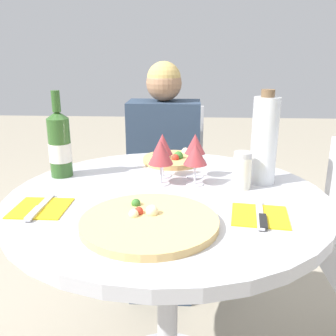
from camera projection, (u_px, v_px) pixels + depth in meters
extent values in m
cylinder|color=#B2B2B7|center=(167.00, 299.00, 1.30)|extent=(0.07, 0.07, 0.71)
cylinder|color=#B7B7BC|center=(167.00, 199.00, 1.18)|extent=(1.00, 1.00, 0.04)
cylinder|color=silver|center=(165.00, 267.00, 2.17)|extent=(0.38, 0.38, 0.01)
cylinder|color=silver|center=(164.00, 236.00, 2.11)|extent=(0.06, 0.06, 0.41)
cube|color=silver|center=(164.00, 200.00, 2.04)|extent=(0.42, 0.42, 0.03)
cube|color=silver|center=(166.00, 147.00, 2.16)|extent=(0.42, 0.02, 0.47)
cube|color=#28384C|center=(162.00, 249.00, 1.94)|extent=(0.31, 0.34, 0.44)
cube|color=#28384C|center=(164.00, 151.00, 1.96)|extent=(0.37, 0.22, 0.52)
sphere|color=#997051|center=(164.00, 83.00, 1.86)|extent=(0.18, 0.18, 0.18)
sphere|color=tan|center=(164.00, 79.00, 1.85)|extent=(0.17, 0.17, 0.17)
cylinder|color=#DBB26B|center=(149.00, 222.00, 0.96)|extent=(0.36, 0.36, 0.02)
sphere|color=beige|center=(134.00, 214.00, 0.97)|extent=(0.03, 0.03, 0.03)
sphere|color=beige|center=(152.00, 211.00, 0.98)|extent=(0.03, 0.03, 0.03)
sphere|color=#336B28|center=(136.00, 203.00, 1.04)|extent=(0.03, 0.03, 0.03)
sphere|color=#B22D1E|center=(139.00, 212.00, 0.98)|extent=(0.03, 0.03, 0.03)
cylinder|color=tan|center=(173.00, 160.00, 1.51)|extent=(0.24, 0.24, 0.02)
sphere|color=beige|center=(186.00, 152.00, 1.56)|extent=(0.03, 0.03, 0.03)
sphere|color=beige|center=(165.00, 155.00, 1.50)|extent=(0.04, 0.04, 0.04)
sphere|color=#B22D1E|center=(175.00, 158.00, 1.47)|extent=(0.03, 0.03, 0.03)
sphere|color=#336B28|center=(178.00, 156.00, 1.49)|extent=(0.04, 0.04, 0.04)
cylinder|color=#2D5623|center=(60.00, 148.00, 1.32)|extent=(0.08, 0.08, 0.21)
cone|color=#2D5623|center=(57.00, 115.00, 1.28)|extent=(0.08, 0.08, 0.03)
cylinder|color=#2D5623|center=(56.00, 101.00, 1.27)|extent=(0.03, 0.03, 0.07)
cylinder|color=silver|center=(60.00, 152.00, 1.32)|extent=(0.08, 0.08, 0.07)
cylinder|color=silver|center=(264.00, 141.00, 1.24)|extent=(0.09, 0.09, 0.29)
cylinder|color=brown|center=(268.00, 93.00, 1.19)|extent=(0.04, 0.04, 0.02)
cylinder|color=silver|center=(242.00, 173.00, 1.21)|extent=(0.06, 0.06, 0.10)
cylinder|color=#B2B2B7|center=(243.00, 155.00, 1.19)|extent=(0.06, 0.06, 0.02)
cylinder|color=silver|center=(195.00, 184.00, 1.26)|extent=(0.06, 0.06, 0.00)
cylinder|color=silver|center=(195.00, 174.00, 1.25)|extent=(0.01, 0.01, 0.07)
cone|color=#9E383D|center=(195.00, 154.00, 1.23)|extent=(0.08, 0.08, 0.07)
cylinder|color=silver|center=(161.00, 183.00, 1.26)|extent=(0.06, 0.06, 0.00)
cylinder|color=silver|center=(161.00, 173.00, 1.25)|extent=(0.01, 0.01, 0.07)
cone|color=#9E383D|center=(161.00, 152.00, 1.23)|extent=(0.08, 0.08, 0.08)
cylinder|color=silver|center=(163.00, 176.00, 1.34)|extent=(0.06, 0.06, 0.00)
cylinder|color=silver|center=(163.00, 165.00, 1.33)|extent=(0.01, 0.01, 0.08)
cone|color=#9E383D|center=(162.00, 144.00, 1.31)|extent=(0.07, 0.07, 0.07)
cylinder|color=silver|center=(194.00, 176.00, 1.33)|extent=(0.06, 0.06, 0.00)
cylinder|color=silver|center=(195.00, 165.00, 1.32)|extent=(0.01, 0.01, 0.08)
cone|color=#9E383D|center=(195.00, 144.00, 1.30)|extent=(0.07, 0.07, 0.07)
cube|color=gold|center=(41.00, 208.00, 1.06)|extent=(0.15, 0.15, 0.00)
cube|color=silver|center=(41.00, 206.00, 1.06)|extent=(0.02, 0.19, 0.00)
cube|color=silver|center=(34.00, 213.00, 1.02)|extent=(0.02, 0.09, 0.00)
cube|color=gold|center=(260.00, 216.00, 1.01)|extent=(0.17, 0.17, 0.00)
cube|color=silver|center=(260.00, 214.00, 1.01)|extent=(0.04, 0.19, 0.00)
cube|color=black|center=(263.00, 221.00, 0.97)|extent=(0.03, 0.09, 0.00)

